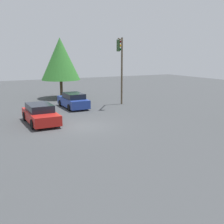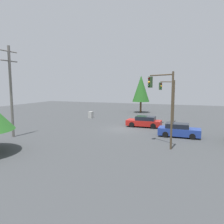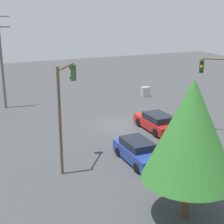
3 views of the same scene
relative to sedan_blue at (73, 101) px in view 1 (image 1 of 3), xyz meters
name	(u,v)px [view 1 (image 1 of 3)]	position (x,y,z in m)	size (l,w,h in m)	color
ground_plane	(83,126)	(1.82, 7.15, -0.71)	(80.00, 80.00, 0.00)	#424447
sedan_blue	(73,101)	(0.00, 0.00, 0.00)	(1.95, 4.45, 1.47)	#233D93
sedan_red	(40,114)	(4.36, 4.78, 0.00)	(2.05, 4.63, 1.46)	red
traffic_signal_cross	(121,60)	(-4.60, 1.22, 3.86)	(1.96, 2.55, 6.80)	brown
tree_behind	(60,59)	(-0.93, -6.64, 3.90)	(4.54, 4.54, 7.05)	#4C3823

